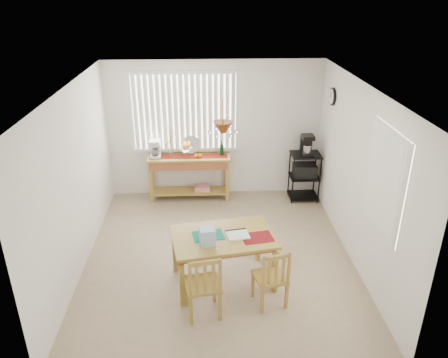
{
  "coord_description": "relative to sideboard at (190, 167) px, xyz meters",
  "views": [
    {
      "loc": [
        -0.19,
        -5.6,
        3.85
      ],
      "look_at": [
        0.1,
        0.55,
        1.05
      ],
      "focal_mm": 35.0,
      "sensor_mm": 36.0,
      "label": 1
    }
  ],
  "objects": [
    {
      "name": "chair_left",
      "position": [
        0.24,
        -3.29,
        -0.2
      ],
      "size": [
        0.49,
        0.49,
        0.91
      ],
      "color": "#AE8E3A",
      "rests_on": "ground"
    },
    {
      "name": "room_shell",
      "position": [
        0.49,
        -2.0,
        1.05
      ],
      "size": [
        4.2,
        4.7,
        2.7
      ],
      "color": "white",
      "rests_on": "ground"
    },
    {
      "name": "cart_items",
      "position": [
        2.17,
        -0.12,
        0.45
      ],
      "size": [
        0.22,
        0.26,
        0.38
      ],
      "color": "black",
      "rests_on": "wire_cart"
    },
    {
      "name": "table_items",
      "position": [
        0.41,
        -2.74,
        0.17
      ],
      "size": [
        1.11,
        0.49,
        0.23
      ],
      "color": "#167C70",
      "rests_on": "dining_table"
    },
    {
      "name": "ground",
      "position": [
        0.48,
        -2.01,
        -0.65
      ],
      "size": [
        4.0,
        4.5,
        0.01
      ],
      "primitive_type": "cube",
      "color": "tan"
    },
    {
      "name": "chair_right",
      "position": [
        1.11,
        -3.13,
        -0.23
      ],
      "size": [
        0.47,
        0.47,
        0.84
      ],
      "color": "#AE8E3A",
      "rests_on": "ground"
    },
    {
      "name": "dining_table",
      "position": [
        0.52,
        -2.6,
        -0.0
      ],
      "size": [
        1.49,
        1.1,
        0.73
      ],
      "color": "#AE8E3A",
      "rests_on": "ground"
    },
    {
      "name": "sideboard",
      "position": [
        0.0,
        0.0,
        0.0
      ],
      "size": [
        1.53,
        0.43,
        0.86
      ],
      "color": "#AE8E3A",
      "rests_on": "ground"
    },
    {
      "name": "sideboard_items",
      "position": [
        -0.27,
        0.02,
        0.35
      ],
      "size": [
        1.45,
        0.36,
        0.66
      ],
      "color": "maroon",
      "rests_on": "sideboard"
    },
    {
      "name": "wire_cart",
      "position": [
        2.17,
        -0.13,
        -0.09
      ],
      "size": [
        0.54,
        0.44,
        0.92
      ],
      "color": "black",
      "rests_on": "ground"
    }
  ]
}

